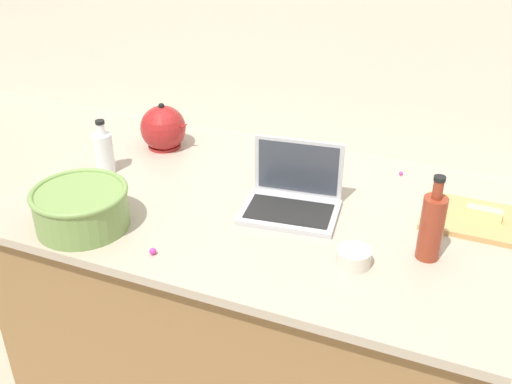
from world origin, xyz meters
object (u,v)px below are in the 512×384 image
at_px(laptop, 293,197).
at_px(mixing_bowl_large, 81,207).
at_px(bottle_vinegar, 104,152).
at_px(ramekin_medium, 292,158).
at_px(butter_stick_left, 484,213).
at_px(ramekin_small, 354,257).
at_px(kettle, 163,129).
at_px(bottle_soy, 432,226).
at_px(cutting_board, 474,219).

bearing_deg(laptop, mixing_bowl_large, -148.42).
height_order(bottle_vinegar, ramekin_medium, bottle_vinegar).
distance_m(laptop, butter_stick_left, 0.61).
distance_m(bottle_vinegar, ramekin_small, 1.02).
height_order(mixing_bowl_large, ramekin_medium, mixing_bowl_large).
relative_size(laptop, kettle, 1.57).
distance_m(bottle_soy, kettle, 1.15).
bearing_deg(kettle, butter_stick_left, -4.95).
bearing_deg(ramekin_medium, mixing_bowl_large, -124.27).
xyz_separation_m(bottle_soy, kettle, (-1.09, 0.36, -0.03)).
bearing_deg(mixing_bowl_large, butter_stick_left, 23.40).
relative_size(mixing_bowl_large, bottle_soy, 1.13).
xyz_separation_m(kettle, ramekin_small, (0.90, -0.48, -0.05)).
bearing_deg(mixing_bowl_large, bottle_soy, 13.62).
xyz_separation_m(mixing_bowl_large, ramekin_medium, (0.46, 0.67, -0.05)).
height_order(butter_stick_left, ramekin_medium, butter_stick_left).
bearing_deg(ramekin_medium, ramekin_small, -54.90).
xyz_separation_m(bottle_vinegar, butter_stick_left, (1.32, 0.16, -0.05)).
distance_m(mixing_bowl_large, kettle, 0.61).
height_order(kettle, ramekin_small, kettle).
height_order(bottle_soy, kettle, bottle_soy).
bearing_deg(kettle, laptop, -22.04).
bearing_deg(laptop, cutting_board, 14.98).
bearing_deg(bottle_soy, kettle, 161.70).
bearing_deg(laptop, ramekin_medium, 109.92).
relative_size(laptop, ramekin_medium, 3.97).
height_order(kettle, cutting_board, kettle).
height_order(bottle_soy, bottle_vinegar, bottle_soy).
xyz_separation_m(laptop, ramekin_medium, (-0.12, 0.32, -0.03)).
xyz_separation_m(kettle, ramekin_medium, (0.52, 0.06, -0.06)).
bearing_deg(cutting_board, bottle_soy, -113.07).
height_order(mixing_bowl_large, kettle, kettle).
height_order(butter_stick_left, ramekin_small, butter_stick_left).
height_order(kettle, butter_stick_left, kettle).
xyz_separation_m(bottle_soy, ramekin_small, (-0.19, -0.12, -0.08)).
bearing_deg(ramekin_small, bottle_vinegar, 168.07).
xyz_separation_m(mixing_bowl_large, butter_stick_left, (1.17, 0.50, -0.03)).
bearing_deg(bottle_vinegar, ramekin_small, -11.93).
bearing_deg(butter_stick_left, mixing_bowl_large, -156.60).
distance_m(bottle_soy, butter_stick_left, 0.30).
bearing_deg(laptop, bottle_vinegar, -178.90).
xyz_separation_m(bottle_soy, butter_stick_left, (0.13, 0.25, -0.07)).
distance_m(bottle_vinegar, kettle, 0.29).
bearing_deg(ramekin_small, cutting_board, 51.48).
xyz_separation_m(mixing_bowl_large, bottle_vinegar, (-0.15, 0.34, 0.01)).
height_order(laptop, mixing_bowl_large, laptop).
distance_m(laptop, bottle_soy, 0.47).
xyz_separation_m(mixing_bowl_large, cutting_board, (1.14, 0.50, -0.06)).
xyz_separation_m(bottle_soy, ramekin_medium, (-0.57, 0.42, -0.09)).
height_order(laptop, cutting_board, laptop).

